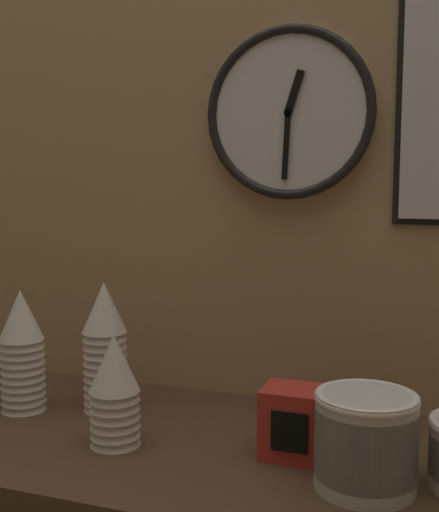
{
  "coord_description": "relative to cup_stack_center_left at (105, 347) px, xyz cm",
  "views": [
    {
      "loc": [
        41.0,
        -104.41,
        46.55
      ],
      "look_at": [
        2.48,
        4.0,
        33.0
      ],
      "focal_mm": 45.0,
      "sensor_mm": 36.0,
      "label": 1
    }
  ],
  "objects": [
    {
      "name": "wall_clock",
      "position": [
        33.54,
        16.47,
        46.79
      ],
      "size": [
        34.55,
        2.7,
        34.55
      ],
      "color": "white"
    },
    {
      "name": "napkin_dispenser",
      "position": [
        41.42,
        -8.86,
        -7.27
      ],
      "size": [
        11.12,
        9.32,
        11.88
      ],
      "color": "red",
      "rests_on": "ground_plane"
    },
    {
      "name": "cup_stack_center",
      "position": [
        10.22,
        -14.72,
        -3.23
      ],
      "size": [
        9.02,
        9.02,
        19.95
      ],
      "color": "white",
      "rests_on": "ground_plane"
    },
    {
      "name": "wall_tiled_back",
      "position": [
        23.18,
        19.51,
        39.29
      ],
      "size": [
        160.0,
        3.0,
        105.0
      ],
      "color": "tan",
      "rests_on": "ground_plane"
    },
    {
      "name": "bowl_stack_right",
      "position": [
        53.87,
        -16.39,
        -5.46
      ],
      "size": [
        15.69,
        15.69,
        14.84
      ],
      "color": "beige",
      "rests_on": "ground_plane"
    },
    {
      "name": "ground_plane",
      "position": [
        23.18,
        -6.99,
        -15.21
      ],
      "size": [
        160.0,
        56.0,
        4.0
      ],
      "primitive_type": "cube",
      "color": "#4C3826"
    },
    {
      "name": "cup_stack_left",
      "position": [
        -15.87,
        -5.57,
        -0.81
      ],
      "size": [
        9.02,
        9.02,
        24.8
      ],
      "color": "white",
      "rests_on": "ground_plane"
    },
    {
      "name": "cup_stack_center_left",
      "position": [
        0.0,
        0.0,
        0.0
      ],
      "size": [
        9.02,
        9.02,
        26.42
      ],
      "color": "white",
      "rests_on": "ground_plane"
    }
  ]
}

